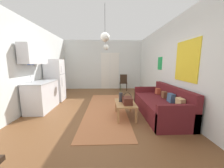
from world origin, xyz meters
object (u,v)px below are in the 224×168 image
object	(u,v)px
coffee_table	(125,104)
refrigerator	(55,80)
bamboo_vase	(121,97)
handbag	(127,101)
pendant_lamp_far	(106,47)
couch	(161,105)
pendant_lamp_near	(105,37)
accent_chair	(123,82)

from	to	relation	value
coffee_table	refrigerator	size ratio (longest dim) A/B	0.52
bamboo_vase	handbag	size ratio (longest dim) A/B	1.38
coffee_table	handbag	world-z (taller)	handbag
refrigerator	pendant_lamp_far	world-z (taller)	pendant_lamp_far
couch	coffee_table	bearing A→B (deg)	-174.08
handbag	pendant_lamp_near	size ratio (longest dim) A/B	0.41
pendant_lamp_far	couch	bearing A→B (deg)	-53.88
couch	refrigerator	distance (m)	4.03
accent_chair	pendant_lamp_far	distance (m)	2.26
pendant_lamp_far	handbag	bearing A→B (deg)	-76.92
bamboo_vase	pendant_lamp_near	bearing A→B (deg)	-140.72
accent_chair	pendant_lamp_far	xyz separation A→B (m)	(-0.94, -1.16, 1.69)
bamboo_vase	accent_chair	bearing A→B (deg)	81.44
couch	bamboo_vase	xyz separation A→B (m)	(-1.19, -0.04, 0.27)
coffee_table	pendant_lamp_far	size ratio (longest dim) A/B	1.15
pendant_lamp_near	pendant_lamp_far	world-z (taller)	same
couch	pendant_lamp_near	bearing A→B (deg)	-166.57
handbag	refrigerator	size ratio (longest dim) A/B	0.21
coffee_table	refrigerator	world-z (taller)	refrigerator
coffee_table	bamboo_vase	world-z (taller)	bamboo_vase
bamboo_vase	pendant_lamp_near	distance (m)	1.64
refrigerator	pendant_lamp_far	distance (m)	2.52
bamboo_vase	couch	bearing A→B (deg)	1.87
accent_chair	pendant_lamp_far	size ratio (longest dim) A/B	1.22
couch	coffee_table	size ratio (longest dim) A/B	2.50
bamboo_vase	handbag	distance (m)	0.27
accent_chair	refrigerator	bearing A→B (deg)	37.44
bamboo_vase	accent_chair	size ratio (longest dim) A/B	0.52
couch	bamboo_vase	world-z (taller)	bamboo_vase
bamboo_vase	pendant_lamp_far	bearing A→B (deg)	100.74
bamboo_vase	accent_chair	world-z (taller)	accent_chair
coffee_table	pendant_lamp_near	xyz separation A→B (m)	(-0.54, -0.27, 1.73)
couch	refrigerator	xyz separation A→B (m)	(-3.65, 1.62, 0.54)
handbag	accent_chair	distance (m)	3.66
coffee_table	handbag	size ratio (longest dim) A/B	2.48
bamboo_vase	pendant_lamp_far	size ratio (longest dim) A/B	0.64
bamboo_vase	coffee_table	bearing A→B (deg)	-32.39
coffee_table	bamboo_vase	xyz separation A→B (m)	(-0.11, 0.07, 0.19)
coffee_table	accent_chair	world-z (taller)	accent_chair
bamboo_vase	refrigerator	size ratio (longest dim) A/B	0.29
pendant_lamp_near	handbag	bearing A→B (deg)	12.01
handbag	pendant_lamp_far	xyz separation A→B (m)	(-0.58, 2.48, 1.67)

